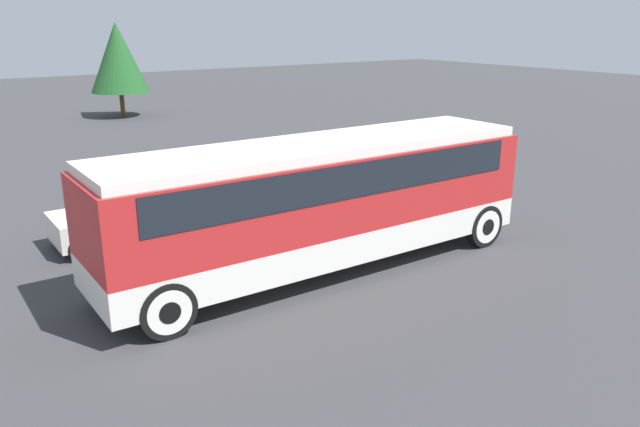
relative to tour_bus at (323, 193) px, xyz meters
name	(u,v)px	position (x,y,z in m)	size (l,w,h in m)	color
ground_plane	(320,269)	(-0.10, 0.00, -1.93)	(120.00, 120.00, 0.00)	#38383A
tour_bus	(323,193)	(0.00, 0.00, 0.00)	(10.99, 2.69, 3.18)	silver
parked_car_near	(139,213)	(-2.95, 4.72, -1.19)	(4.70, 1.88, 1.49)	silver
parked_car_mid	(269,164)	(3.22, 8.17, -1.23)	(4.32, 1.93, 1.39)	black
tree_left	(118,57)	(3.93, 27.57, 1.70)	(3.53, 3.53, 5.73)	brown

